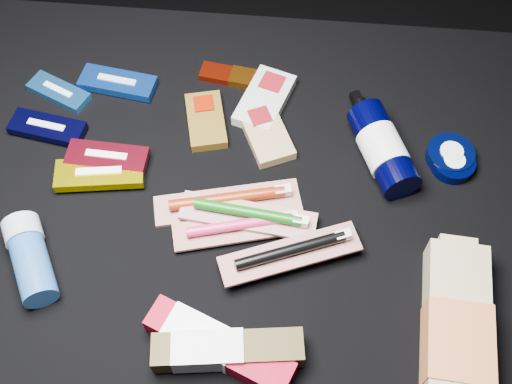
# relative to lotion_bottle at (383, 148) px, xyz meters

# --- Properties ---
(ground) EXTENTS (3.00, 3.00, 0.00)m
(ground) POSITION_rel_lotion_bottle_xyz_m (-0.20, -0.10, -0.43)
(ground) COLOR black
(ground) RESTS_ON ground
(cloth_table) EXTENTS (0.98, 0.78, 0.40)m
(cloth_table) POSITION_rel_lotion_bottle_xyz_m (-0.20, -0.10, -0.23)
(cloth_table) COLOR black
(cloth_table) RESTS_ON ground
(luna_bar_0) EXTENTS (0.11, 0.08, 0.01)m
(luna_bar_0) POSITION_rel_lotion_bottle_xyz_m (-0.53, 0.08, -0.02)
(luna_bar_0) COLOR #1F63B0
(luna_bar_0) RESTS_ON cloth_table
(luna_bar_1) EXTENTS (0.13, 0.06, 0.02)m
(luna_bar_1) POSITION_rel_lotion_bottle_xyz_m (-0.43, 0.11, -0.02)
(luna_bar_1) COLOR #1346B3
(luna_bar_1) RESTS_ON cloth_table
(luna_bar_2) EXTENTS (0.12, 0.06, 0.02)m
(luna_bar_2) POSITION_rel_lotion_bottle_xyz_m (-0.52, 0.00, -0.02)
(luna_bar_2) COLOR black
(luna_bar_2) RESTS_ON cloth_table
(luna_bar_3) EXTENTS (0.14, 0.07, 0.02)m
(luna_bar_3) POSITION_rel_lotion_bottle_xyz_m (-0.42, -0.08, -0.01)
(luna_bar_3) COLOR #BBA800
(luna_bar_3) RESTS_ON cloth_table
(luna_bar_4) EXTENTS (0.12, 0.05, 0.02)m
(luna_bar_4) POSITION_rel_lotion_bottle_xyz_m (-0.42, -0.05, -0.01)
(luna_bar_4) COLOR maroon
(luna_bar_4) RESTS_ON cloth_table
(clif_bar_0) EXTENTS (0.08, 0.12, 0.02)m
(clif_bar_0) POSITION_rel_lotion_bottle_xyz_m (-0.28, 0.05, -0.02)
(clif_bar_0) COLOR brown
(clif_bar_0) RESTS_ON cloth_table
(clif_bar_1) EXTENTS (0.10, 0.13, 0.02)m
(clif_bar_1) POSITION_rel_lotion_bottle_xyz_m (-0.19, 0.10, -0.02)
(clif_bar_1) COLOR #B9BAB3
(clif_bar_1) RESTS_ON cloth_table
(clif_bar_2) EXTENTS (0.10, 0.13, 0.02)m
(clif_bar_2) POSITION_rel_lotion_bottle_xyz_m (-0.18, 0.03, -0.02)
(clif_bar_2) COLOR #A68656
(clif_bar_2) RESTS_ON cloth_table
(power_bar) EXTENTS (0.12, 0.05, 0.01)m
(power_bar) POSITION_rel_lotion_bottle_xyz_m (-0.24, 0.14, -0.02)
(power_bar) COLOR maroon
(power_bar) RESTS_ON cloth_table
(lotion_bottle) EXTENTS (0.11, 0.19, 0.06)m
(lotion_bottle) POSITION_rel_lotion_bottle_xyz_m (0.00, 0.00, 0.00)
(lotion_bottle) COLOR black
(lotion_bottle) RESTS_ON cloth_table
(cream_tin_upper) EXTENTS (0.07, 0.07, 0.02)m
(cream_tin_upper) POSITION_rel_lotion_bottle_xyz_m (0.11, 0.01, -0.02)
(cream_tin_upper) COLOR black
(cream_tin_upper) RESTS_ON cloth_table
(cream_tin_lower) EXTENTS (0.07, 0.07, 0.02)m
(cream_tin_lower) POSITION_rel_lotion_bottle_xyz_m (0.11, -0.00, -0.02)
(cream_tin_lower) COLOR black
(cream_tin_lower) RESTS_ON cloth_table
(bodywash_bottle) EXTENTS (0.09, 0.24, 0.05)m
(bodywash_bottle) POSITION_rel_lotion_bottle_xyz_m (0.09, -0.28, -0.01)
(bodywash_bottle) COLOR tan
(bodywash_bottle) RESTS_ON cloth_table
(deodorant_stick) EXTENTS (0.10, 0.13, 0.05)m
(deodorant_stick) POSITION_rel_lotion_bottle_xyz_m (-0.48, -0.22, -0.01)
(deodorant_stick) COLOR navy
(deodorant_stick) RESTS_ON cloth_table
(toothbrush_pack_0) EXTENTS (0.22, 0.10, 0.02)m
(toothbrush_pack_0) POSITION_rel_lotion_bottle_xyz_m (-0.22, -0.10, -0.02)
(toothbrush_pack_0) COLOR #A7A09C
(toothbrush_pack_0) RESTS_ON cloth_table
(toothbrush_pack_1) EXTENTS (0.20, 0.09, 0.02)m
(toothbrush_pack_1) POSITION_rel_lotion_bottle_xyz_m (-0.20, -0.14, -0.02)
(toothbrush_pack_1) COLOR #A79F9C
(toothbrush_pack_1) RESTS_ON cloth_table
(toothbrush_pack_2) EXTENTS (0.20, 0.07, 0.02)m
(toothbrush_pack_2) POSITION_rel_lotion_bottle_xyz_m (-0.19, -0.13, -0.01)
(toothbrush_pack_2) COLOR beige
(toothbrush_pack_2) RESTS_ON cloth_table
(toothbrush_pack_3) EXTENTS (0.20, 0.12, 0.02)m
(toothbrush_pack_3) POSITION_rel_lotion_bottle_xyz_m (-0.13, -0.18, -0.00)
(toothbrush_pack_3) COLOR #ABA69F
(toothbrush_pack_3) RESTS_ON cloth_table
(toothpaste_carton_red) EXTENTS (0.20, 0.12, 0.04)m
(toothpaste_carton_red) POSITION_rel_lotion_bottle_xyz_m (-0.22, -0.32, -0.01)
(toothpaste_carton_red) COLOR maroon
(toothpaste_carton_red) RESTS_ON cloth_table
(toothpaste_carton_green) EXTENTS (0.20, 0.07, 0.04)m
(toothpaste_carton_green) POSITION_rel_lotion_bottle_xyz_m (-0.21, -0.33, -0.01)
(toothpaste_carton_green) COLOR #3B3011
(toothpaste_carton_green) RESTS_ON cloth_table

